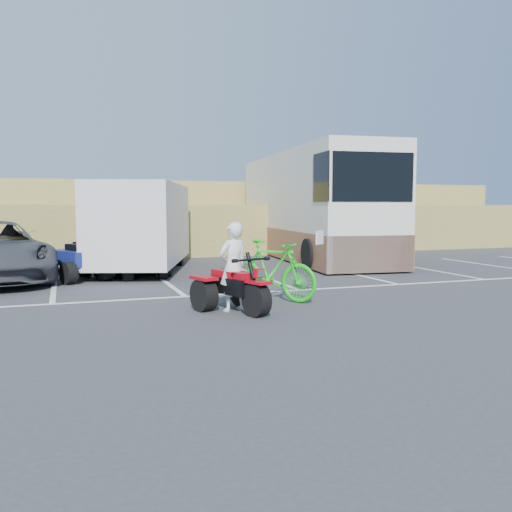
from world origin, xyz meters
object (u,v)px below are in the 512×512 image
object	(u,v)px
rider	(233,267)
rv_motorhome	(310,214)
red_trike_atv	(238,312)
cargo_trailer	(142,224)
green_dirt_bike	(271,270)
quad_atv_blue	(77,280)
quad_atv_green	(141,278)

from	to	relation	value
rider	rv_motorhome	distance (m)	10.81
rider	red_trike_atv	bearing A→B (deg)	90.00
red_trike_atv	rv_motorhome	distance (m)	11.00
rider	cargo_trailer	world-z (taller)	cargo_trailer
rider	green_dirt_bike	xyz separation A→B (m)	(1.09, 0.84, -0.20)
rv_motorhome	red_trike_atv	bearing A→B (deg)	-116.06
quad_atv_blue	green_dirt_bike	bearing A→B (deg)	-75.06
quad_atv_green	green_dirt_bike	bearing A→B (deg)	-69.70
green_dirt_bike	rv_motorhome	distance (m)	9.55
quad_atv_blue	quad_atv_green	size ratio (longest dim) A/B	1.08
rv_motorhome	quad_atv_blue	distance (m)	9.42
rider	rv_motorhome	size ratio (longest dim) A/B	0.15
cargo_trailer	quad_atv_blue	distance (m)	2.88
cargo_trailer	green_dirt_bike	bearing A→B (deg)	-55.34
rider	quad_atv_blue	xyz separation A→B (m)	(-2.64, 5.33, -0.83)
rider	rv_motorhome	bearing A→B (deg)	-141.38
red_trike_atv	rider	size ratio (longest dim) A/B	0.97
red_trike_atv	quad_atv_blue	size ratio (longest dim) A/B	0.98
rider	cargo_trailer	distance (m)	7.00
green_dirt_bike	quad_atv_green	bearing A→B (deg)	77.88
rv_motorhome	quad_atv_blue	world-z (taller)	rv_motorhome
rider	quad_atv_blue	bearing A→B (deg)	-82.10
red_trike_atv	cargo_trailer	distance (m)	7.26
red_trike_atv	quad_atv_blue	xyz separation A→B (m)	(-2.69, 5.47, 0.00)
quad_atv_blue	quad_atv_green	xyz separation A→B (m)	(1.64, -0.04, 0.00)
cargo_trailer	quad_atv_green	distance (m)	2.19
rv_motorhome	quad_atv_blue	size ratio (longest dim) A/B	6.60
green_dirt_bike	cargo_trailer	distance (m)	6.41
rider	green_dirt_bike	bearing A→B (deg)	-160.91
red_trike_atv	rider	distance (m)	0.84
rider	quad_atv_blue	size ratio (longest dim) A/B	1.01
cargo_trailer	quad_atv_blue	world-z (taller)	cargo_trailer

